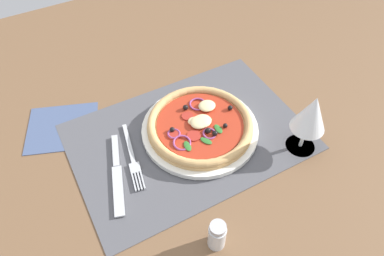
% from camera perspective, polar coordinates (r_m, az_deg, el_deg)
% --- Properties ---
extents(ground_plane, '(1.90, 1.40, 0.02)m').
position_cam_1_polar(ground_plane, '(0.83, -0.53, -1.97)').
color(ground_plane, brown).
extents(placemat, '(0.51, 0.35, 0.00)m').
position_cam_1_polar(placemat, '(0.82, -0.54, -1.35)').
color(placemat, '#4C4C51').
rests_on(placemat, ground_plane).
extents(plate, '(0.26, 0.26, 0.01)m').
position_cam_1_polar(plate, '(0.82, 1.19, -0.14)').
color(plate, silver).
rests_on(plate, placemat).
extents(pizza, '(0.24, 0.24, 0.03)m').
position_cam_1_polar(pizza, '(0.81, 1.20, 0.67)').
color(pizza, tan).
rests_on(pizza, plate).
extents(fork, '(0.05, 0.18, 0.00)m').
position_cam_1_polar(fork, '(0.78, -9.29, -4.85)').
color(fork, '#B2B5BA').
rests_on(fork, placemat).
extents(knife, '(0.08, 0.20, 0.01)m').
position_cam_1_polar(knife, '(0.77, -11.69, -7.07)').
color(knife, '#B2B5BA').
rests_on(knife, placemat).
extents(wine_glass, '(0.07, 0.07, 0.15)m').
position_cam_1_polar(wine_glass, '(0.76, 18.27, 2.05)').
color(wine_glass, silver).
rests_on(wine_glass, ground_plane).
extents(napkin, '(0.20, 0.19, 0.00)m').
position_cam_1_polar(napkin, '(0.89, -19.71, 0.13)').
color(napkin, '#425175').
rests_on(napkin, ground_plane).
extents(pepper_shaker, '(0.03, 0.03, 0.07)m').
position_cam_1_polar(pepper_shaker, '(0.66, 3.96, -16.46)').
color(pepper_shaker, silver).
rests_on(pepper_shaker, ground_plane).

